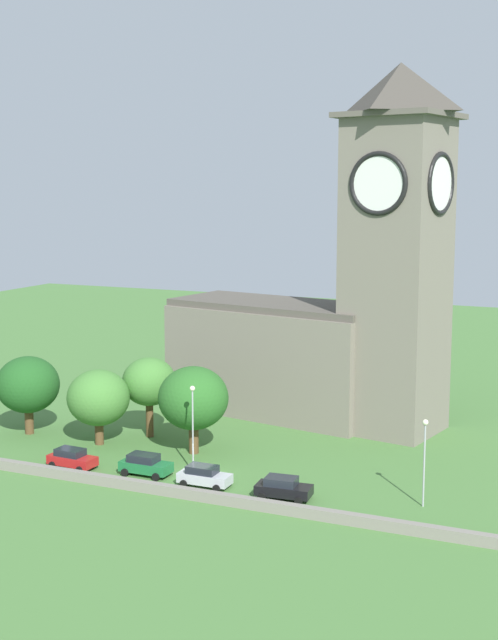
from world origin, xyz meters
name	(u,v)px	position (x,y,z in m)	size (l,w,h in m)	color
ground_plane	(266,431)	(0.00, 15.00, 0.00)	(200.00, 200.00, 0.00)	#477538
church	(333,307)	(4.49, 21.32, 11.67)	(30.65, 15.02, 34.97)	slate
quay_barrier	(166,490)	(0.00, -5.04, 0.41)	(50.30, 0.70, 0.83)	gray
car_red	(72,458)	(-10.60, -2.41, 0.84)	(4.30, 2.25, 1.66)	red
car_green	(145,465)	(-3.92, -1.52, 0.90)	(4.31, 2.16, 1.78)	#1E6B38
car_silver	(204,476)	(1.80, -2.04, 0.86)	(4.27, 2.08, 1.69)	silver
car_black	(283,488)	(8.58, -2.04, 0.85)	(4.43, 2.58, 1.67)	black
streetlamp_west_mid	(193,415)	(-0.66, 0.77, 4.89)	(0.44, 0.44, 7.39)	#9EA0A5
streetlamp_central	(425,448)	(18.78, 0.61, 4.50)	(0.44, 0.44, 6.70)	#9EA0A5
tree_churchyard	(28,385)	(-20.53, 4.71, 4.82)	(6.06, 6.06, 7.58)	brown
tree_riverside_west	(149,382)	(-9.37, 8.55, 5.32)	(5.11, 5.11, 7.68)	brown
tree_riverside_east	(193,398)	(-3.09, 5.55, 5.03)	(6.29, 6.29, 7.89)	brown
tree_by_tower	(98,398)	(-12.36, 4.44, 4.40)	(5.78, 5.78, 7.03)	brown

